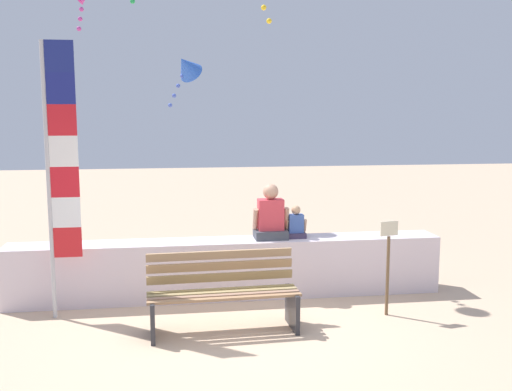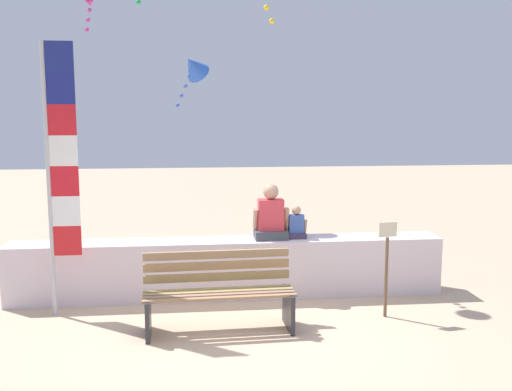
{
  "view_description": "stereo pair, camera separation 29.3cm",
  "coord_description": "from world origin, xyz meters",
  "px_view_note": "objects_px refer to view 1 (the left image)",
  "views": [
    {
      "loc": [
        -0.72,
        -6.36,
        2.49
      ],
      "look_at": [
        0.38,
        1.23,
        1.39
      ],
      "focal_mm": 40.44,
      "sensor_mm": 36.0,
      "label": 1
    },
    {
      "loc": [
        -0.43,
        -6.4,
        2.49
      ],
      "look_at": [
        0.38,
        1.23,
        1.39
      ],
      "focal_mm": 40.44,
      "sensor_mm": 36.0,
      "label": 2
    }
  ],
  "objects_px": {
    "person_child": "(296,225)",
    "kite_blue": "(186,67)",
    "park_bench": "(223,294)",
    "sign_post": "(388,259)",
    "person_adult": "(271,217)",
    "flag_banner": "(58,163)"
  },
  "relations": [
    {
      "from": "person_child",
      "to": "kite_blue",
      "type": "relative_size",
      "value": 0.42
    },
    {
      "from": "park_bench",
      "to": "sign_post",
      "type": "xyz_separation_m",
      "value": [
        2.05,
        0.19,
        0.29
      ]
    },
    {
      "from": "person_adult",
      "to": "sign_post",
      "type": "xyz_separation_m",
      "value": [
        1.29,
        -1.03,
        -0.37
      ]
    },
    {
      "from": "person_child",
      "to": "person_adult",
      "type": "bearing_deg",
      "value": -179.94
    },
    {
      "from": "park_bench",
      "to": "person_adult",
      "type": "distance_m",
      "value": 1.59
    },
    {
      "from": "park_bench",
      "to": "flag_banner",
      "type": "height_order",
      "value": "flag_banner"
    },
    {
      "from": "person_adult",
      "to": "person_child",
      "type": "bearing_deg",
      "value": 0.06
    },
    {
      "from": "flag_banner",
      "to": "person_child",
      "type": "bearing_deg",
      "value": 10.05
    },
    {
      "from": "sign_post",
      "to": "person_child",
      "type": "bearing_deg",
      "value": 132.2
    },
    {
      "from": "person_adult",
      "to": "person_child",
      "type": "xyz_separation_m",
      "value": [
        0.35,
        0.0,
        -0.12
      ]
    },
    {
      "from": "park_bench",
      "to": "sign_post",
      "type": "distance_m",
      "value": 2.08
    },
    {
      "from": "park_bench",
      "to": "person_adult",
      "type": "bearing_deg",
      "value": 57.97
    },
    {
      "from": "flag_banner",
      "to": "sign_post",
      "type": "distance_m",
      "value": 4.15
    },
    {
      "from": "flag_banner",
      "to": "sign_post",
      "type": "height_order",
      "value": "flag_banner"
    },
    {
      "from": "park_bench",
      "to": "flag_banner",
      "type": "xyz_separation_m",
      "value": [
        -1.89,
        0.69,
        1.48
      ]
    },
    {
      "from": "park_bench",
      "to": "person_child",
      "type": "relative_size",
      "value": 3.9
    },
    {
      "from": "person_child",
      "to": "sign_post",
      "type": "height_order",
      "value": "person_child"
    },
    {
      "from": "park_bench",
      "to": "sign_post",
      "type": "relative_size",
      "value": 1.47
    },
    {
      "from": "kite_blue",
      "to": "park_bench",
      "type": "bearing_deg",
      "value": -86.8
    },
    {
      "from": "flag_banner",
      "to": "sign_post",
      "type": "xyz_separation_m",
      "value": [
        3.95,
        -0.5,
        -1.19
      ]
    },
    {
      "from": "kite_blue",
      "to": "sign_post",
      "type": "bearing_deg",
      "value": -62.4
    },
    {
      "from": "person_child",
      "to": "sign_post",
      "type": "distance_m",
      "value": 1.42
    }
  ]
}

